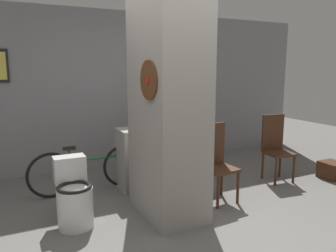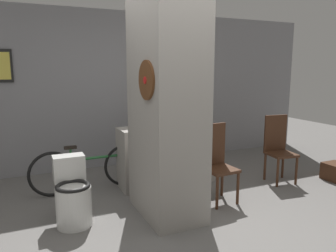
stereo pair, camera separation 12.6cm
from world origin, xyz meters
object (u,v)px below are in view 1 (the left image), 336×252
(toilet, at_px, (74,197))
(bicycle, at_px, (89,169))
(bottle_tall, at_px, (155,120))
(chair_near_pillar, at_px, (217,160))
(chair_by_doorway, at_px, (276,146))

(toilet, height_order, bicycle, toilet)
(toilet, height_order, bottle_tall, bottle_tall)
(bicycle, bearing_deg, chair_near_pillar, -35.38)
(chair_near_pillar, distance_m, chair_by_doorway, 1.26)
(chair_near_pillar, distance_m, bottle_tall, 1.02)
(bicycle, bearing_deg, toilet, -112.39)
(toilet, relative_size, bicycle, 0.45)
(toilet, bearing_deg, bottle_tall, 28.64)
(toilet, distance_m, bicycle, 0.96)
(chair_near_pillar, xyz_separation_m, bicycle, (-1.39, 0.99, -0.20))
(chair_by_doorway, bearing_deg, bottle_tall, 170.35)
(chair_near_pillar, height_order, bottle_tall, bottle_tall)
(toilet, bearing_deg, chair_near_pillar, -3.15)
(toilet, distance_m, chair_near_pillar, 1.77)
(toilet, xyz_separation_m, chair_by_doorway, (2.99, 0.16, 0.21))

